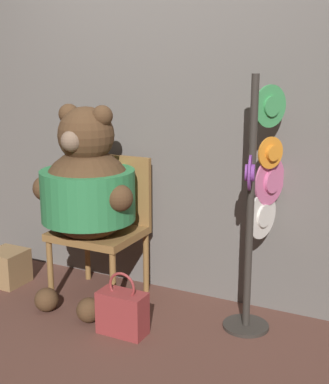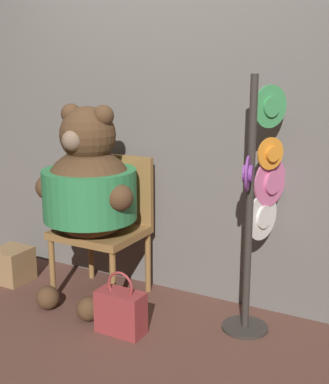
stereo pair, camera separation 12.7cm
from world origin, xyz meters
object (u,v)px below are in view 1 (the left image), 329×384
(hat_display_rack, at_px, (259,203))
(chair, at_px, (105,220))
(handbag_on_ground, at_px, (122,312))
(teddy_bear, at_px, (87,189))

(hat_display_rack, bearing_deg, chair, -179.64)
(chair, relative_size, handbag_on_ground, 2.46)
(chair, xyz_separation_m, teddy_bear, (-0.02, -0.16, 0.25))
(teddy_bear, distance_m, hat_display_rack, 1.11)
(teddy_bear, height_order, hat_display_rack, hat_display_rack)
(chair, height_order, handbag_on_ground, chair)
(teddy_bear, bearing_deg, handbag_on_ground, -34.39)
(chair, relative_size, hat_display_rack, 0.63)
(chair, distance_m, handbag_on_ground, 0.73)
(hat_display_rack, relative_size, handbag_on_ground, 3.91)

